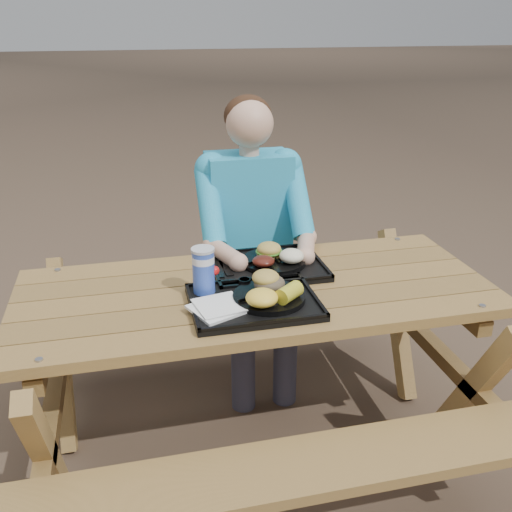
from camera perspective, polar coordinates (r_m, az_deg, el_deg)
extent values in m
plane|color=#999999|center=(2.59, 0.00, -18.19)|extent=(60.00, 60.00, 0.00)
cube|color=black|center=(2.04, -0.24, -4.73)|extent=(0.45, 0.35, 0.02)
cube|color=black|center=(2.32, 1.13, -1.15)|extent=(0.45, 0.35, 0.02)
cylinder|color=black|center=(2.04, 1.31, -4.13)|extent=(0.26, 0.26, 0.02)
cylinder|color=black|center=(2.33, 1.79, -0.53)|extent=(0.26, 0.26, 0.02)
cube|color=white|center=(1.97, -3.93, -5.20)|extent=(0.21, 0.21, 0.02)
cylinder|color=#173AAF|center=(2.07, -5.27, -1.57)|extent=(0.08, 0.08, 0.16)
cylinder|color=black|center=(2.14, -1.16, -2.65)|extent=(0.05, 0.05, 0.03)
cylinder|color=yellow|center=(2.15, 0.67, -2.39)|extent=(0.05, 0.05, 0.03)
ellipsoid|color=yellow|center=(1.95, 0.59, -4.20)|extent=(0.11, 0.11, 0.06)
cube|color=black|center=(2.29, -3.06, -1.19)|extent=(0.04, 0.16, 0.01)
ellipsoid|color=#4E170F|center=(2.25, 0.74, -0.51)|extent=(0.09, 0.09, 0.04)
ellipsoid|color=white|center=(2.29, 3.59, 0.01)|extent=(0.10, 0.10, 0.06)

